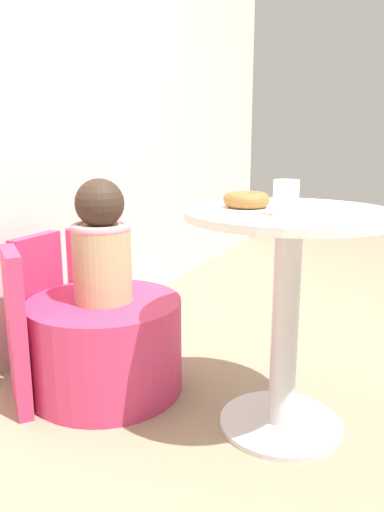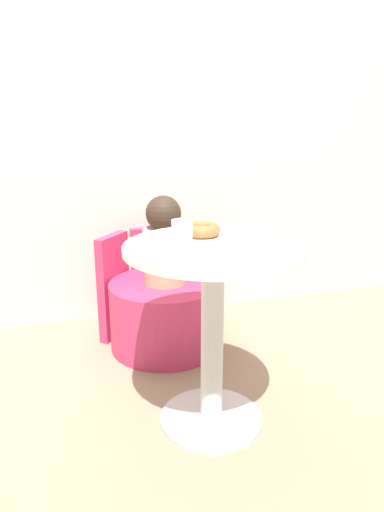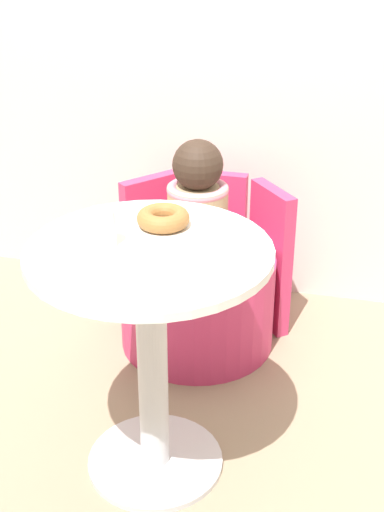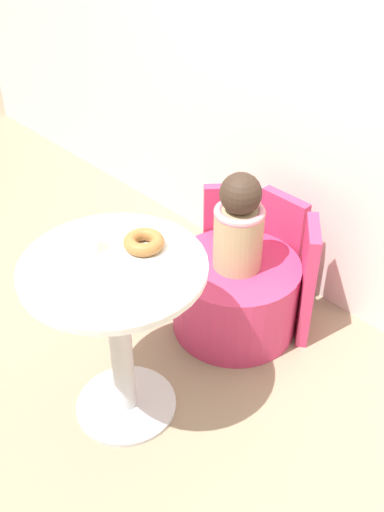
{
  "view_description": "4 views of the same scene",
  "coord_description": "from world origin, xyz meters",
  "px_view_note": "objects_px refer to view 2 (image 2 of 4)",
  "views": [
    {
      "loc": [
        -1.5,
        -0.41,
        0.94
      ],
      "look_at": [
        -0.04,
        0.27,
        0.56
      ],
      "focal_mm": 35.0,
      "sensor_mm": 36.0,
      "label": 1
    },
    {
      "loc": [
        -0.52,
        -1.53,
        1.15
      ],
      "look_at": [
        0.0,
        0.29,
        0.59
      ],
      "focal_mm": 32.0,
      "sensor_mm": 36.0,
      "label": 2
    },
    {
      "loc": [
        0.49,
        -1.61,
        1.55
      ],
      "look_at": [
        0.01,
        0.34,
        0.52
      ],
      "focal_mm": 50.0,
      "sensor_mm": 36.0,
      "label": 3
    },
    {
      "loc": [
        1.34,
        -0.96,
        1.96
      ],
      "look_at": [
        0.01,
        0.31,
        0.59
      ],
      "focal_mm": 42.0,
      "sensor_mm": 36.0,
      "label": 4
    }
  ],
  "objects_px": {
    "round_table": "(213,303)",
    "tub_chair": "(165,314)",
    "child_figure": "(164,243)",
    "donut": "(202,230)",
    "cup": "(182,234)"
  },
  "relations": [
    {
      "from": "round_table",
      "to": "donut",
      "type": "distance_m",
      "value": 0.28
    },
    {
      "from": "round_table",
      "to": "tub_chair",
      "type": "relative_size",
      "value": 1.27
    },
    {
      "from": "tub_chair",
      "to": "donut",
      "type": "relative_size",
      "value": 3.95
    },
    {
      "from": "round_table",
      "to": "donut",
      "type": "height_order",
      "value": "donut"
    },
    {
      "from": "tub_chair",
      "to": "donut",
      "type": "xyz_separation_m",
      "value": [
        0.03,
        -0.54,
        0.58
      ]
    },
    {
      "from": "round_table",
      "to": "child_figure",
      "type": "xyz_separation_m",
      "value": [
        -0.03,
        0.68,
        0.06
      ]
    },
    {
      "from": "child_figure",
      "to": "cup",
      "type": "distance_m",
      "value": 0.73
    },
    {
      "from": "tub_chair",
      "to": "donut",
      "type": "distance_m",
      "value": 0.79
    },
    {
      "from": "child_figure",
      "to": "cup",
      "type": "xyz_separation_m",
      "value": [
        -0.09,
        -0.69,
        0.21
      ]
    },
    {
      "from": "donut",
      "to": "tub_chair",
      "type": "bearing_deg",
      "value": 93.33
    },
    {
      "from": "child_figure",
      "to": "cup",
      "type": "relative_size",
      "value": 4.49
    },
    {
      "from": "tub_chair",
      "to": "donut",
      "type": "height_order",
      "value": "donut"
    },
    {
      "from": "tub_chair",
      "to": "donut",
      "type": "bearing_deg",
      "value": -86.67
    },
    {
      "from": "round_table",
      "to": "cup",
      "type": "xyz_separation_m",
      "value": [
        -0.12,
        -0.02,
        0.27
      ]
    },
    {
      "from": "round_table",
      "to": "child_figure",
      "type": "bearing_deg",
      "value": 92.77
    }
  ]
}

